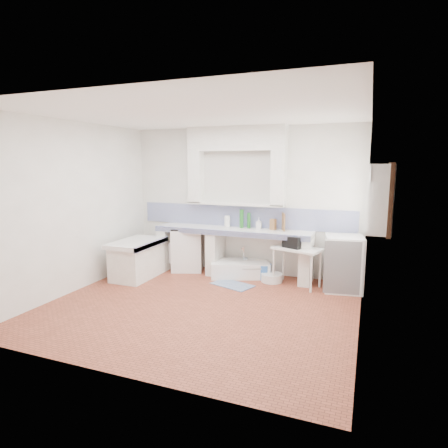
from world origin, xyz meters
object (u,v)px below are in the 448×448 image
(fridge, at_px, (343,263))
(sink, at_px, (240,269))
(stove, at_px, (187,249))
(side_table, at_px, (297,267))

(fridge, bearing_deg, sink, 166.85)
(fridge, bearing_deg, stove, 167.84)
(stove, height_order, side_table, stove)
(stove, height_order, sink, stove)
(sink, xyz_separation_m, fridge, (1.87, -0.13, 0.33))
(sink, xyz_separation_m, side_table, (1.10, -0.19, 0.21))
(sink, relative_size, fridge, 1.17)
(sink, bearing_deg, side_table, -31.31)
(sink, bearing_deg, fridge, -25.61)
(stove, xyz_separation_m, fridge, (3.00, -0.16, 0.05))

